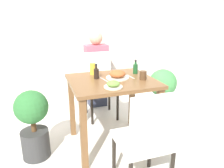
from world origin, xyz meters
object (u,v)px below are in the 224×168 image
(drink_cup, at_px, (143,75))
(condiment_bottle, at_px, (135,68))
(sauce_bottle, at_px, (96,73))
(potted_plant_left, at_px, (33,122))
(chair_near, at_px, (147,137))
(chair_far, at_px, (99,81))
(juice_glass, at_px, (93,69))
(potted_plant_right, at_px, (162,89))
(side_plate, at_px, (113,85))
(person_figure, at_px, (97,70))
(food_plate, at_px, (117,75))

(drink_cup, bearing_deg, condiment_bottle, 83.85)
(sauce_bottle, xyz_separation_m, potted_plant_left, (-0.67, -0.06, -0.43))
(chair_near, relative_size, chair_far, 1.00)
(juice_glass, height_order, potted_plant_right, juice_glass)
(potted_plant_left, distance_m, potted_plant_right, 1.69)
(condiment_bottle, bearing_deg, chair_far, 112.16)
(side_plate, relative_size, juice_glass, 1.38)
(side_plate, bearing_deg, chair_far, 81.50)
(juice_glass, relative_size, potted_plant_left, 0.18)
(drink_cup, height_order, person_figure, person_figure)
(food_plate, bearing_deg, drink_cup, -29.05)
(sauce_bottle, bearing_deg, chair_near, -78.84)
(sauce_bottle, bearing_deg, side_plate, -77.97)
(condiment_bottle, bearing_deg, juice_glass, 165.00)
(chair_near, relative_size, potted_plant_right, 1.26)
(food_plate, xyz_separation_m, juice_glass, (-0.21, 0.24, 0.03))
(food_plate, height_order, potted_plant_left, food_plate)
(potted_plant_left, bearing_deg, potted_plant_right, 10.67)
(drink_cup, height_order, condiment_bottle, condiment_bottle)
(chair_far, xyz_separation_m, condiment_bottle, (0.25, -0.63, 0.31))
(condiment_bottle, bearing_deg, potted_plant_left, -174.45)
(food_plate, xyz_separation_m, condiment_bottle, (0.26, 0.11, 0.02))
(side_plate, relative_size, drink_cup, 1.94)
(juice_glass, xyz_separation_m, sauce_bottle, (-0.01, -0.18, -0.00))
(side_plate, relative_size, person_figure, 0.15)
(side_plate, distance_m, condiment_bottle, 0.56)
(potted_plant_right, distance_m, person_figure, 1.05)
(side_plate, bearing_deg, juice_glass, 97.06)
(chair_near, xyz_separation_m, potted_plant_left, (-0.84, 0.79, -0.12))
(drink_cup, relative_size, person_figure, 0.08)
(chair_near, relative_size, drink_cup, 9.93)
(side_plate, bearing_deg, potted_plant_right, 32.71)
(chair_far, distance_m, person_figure, 0.36)
(food_plate, relative_size, condiment_bottle, 1.51)
(side_plate, distance_m, potted_plant_left, 0.89)
(chair_far, xyz_separation_m, food_plate, (-0.01, -0.74, 0.29))
(sauce_bottle, bearing_deg, condiment_bottle, 6.49)
(chair_near, distance_m, drink_cup, 0.77)
(sauce_bottle, distance_m, person_figure, 1.09)
(chair_far, bearing_deg, drink_cup, -75.29)
(sauce_bottle, height_order, potted_plant_left, sauce_bottle)
(potted_plant_left, bearing_deg, sauce_bottle, 4.88)
(juice_glass, height_order, person_figure, person_figure)
(chair_near, bearing_deg, potted_plant_left, -43.21)
(condiment_bottle, bearing_deg, potted_plant_right, 21.60)
(condiment_bottle, distance_m, person_figure, 1.02)
(food_plate, distance_m, side_plate, 0.31)
(food_plate, xyz_separation_m, person_figure, (0.06, 1.09, -0.22))
(chair_near, bearing_deg, side_plate, -79.39)
(juice_glass, distance_m, person_figure, 0.92)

